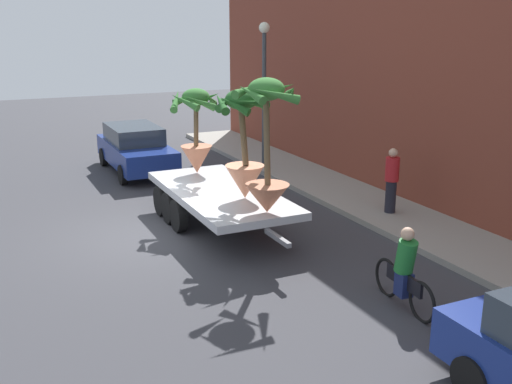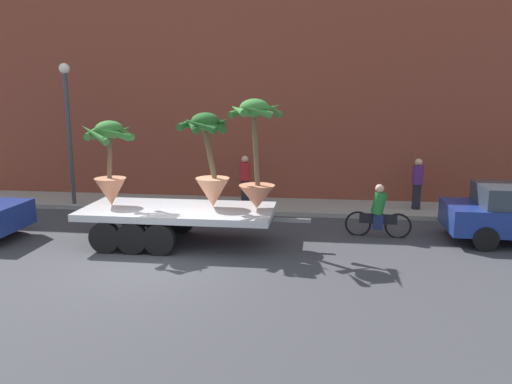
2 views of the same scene
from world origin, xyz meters
name	(u,v)px [view 2 (image 2 of 2)]	position (x,y,z in m)	size (l,w,h in m)	color
ground_plane	(151,264)	(0.00, 0.00, 0.00)	(60.00, 60.00, 0.00)	#38383D
sidewalk	(208,204)	(0.00, 6.10, 0.07)	(24.00, 2.20, 0.15)	gray
building_facade	(216,86)	(0.00, 7.80, 4.26)	(24.00, 1.20, 8.52)	brown
flatbed_trailer	(169,216)	(-0.05, 1.70, 0.75)	(6.10, 2.27, 0.98)	#B7BABF
potted_palm_rear	(209,162)	(1.02, 1.97, 2.20)	(1.42, 1.38, 2.52)	tan
potted_palm_middle	(110,164)	(-1.67, 1.78, 2.13)	(1.44, 1.49, 2.30)	#C17251
potted_palm_front	(256,158)	(2.28, 1.95, 2.34)	(1.45, 1.47, 2.88)	#C17251
cyclist	(378,214)	(5.61, 3.02, 0.67)	(1.84, 0.38, 1.54)	black
pedestrian_near_gate	(417,183)	(7.20, 6.02, 1.04)	(0.36, 0.36, 1.71)	black
pedestrian_far_left	(245,179)	(1.37, 6.02, 1.04)	(0.36, 0.36, 1.71)	black
street_lamp	(68,116)	(-4.65, 5.30, 3.23)	(0.36, 0.36, 4.83)	#383D42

